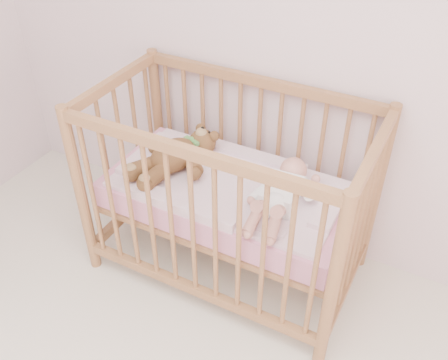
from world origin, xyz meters
The scene contains 6 objects.
wall_back centered at (0.00, 2.00, 1.35)m, with size 4.00×0.02×2.70m, color silver.
crib centered at (-0.32, 1.60, 0.50)m, with size 1.36×0.76×1.00m, color #AC7649, non-canonical shape.
mattress centered at (-0.32, 1.60, 0.49)m, with size 1.22×0.62×0.13m, color pink.
blanket centered at (-0.32, 1.60, 0.56)m, with size 1.10×0.58×0.06m, color pink, non-canonical shape.
baby centered at (-0.03, 1.58, 0.64)m, with size 0.29×0.59×0.14m, color white, non-canonical shape.
teddy_bear centered at (-0.62, 1.58, 0.65)m, with size 0.40×0.57×0.16m, color brown, non-canonical shape.
Camera 1 is at (0.56, -0.13, 2.07)m, focal length 40.00 mm.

